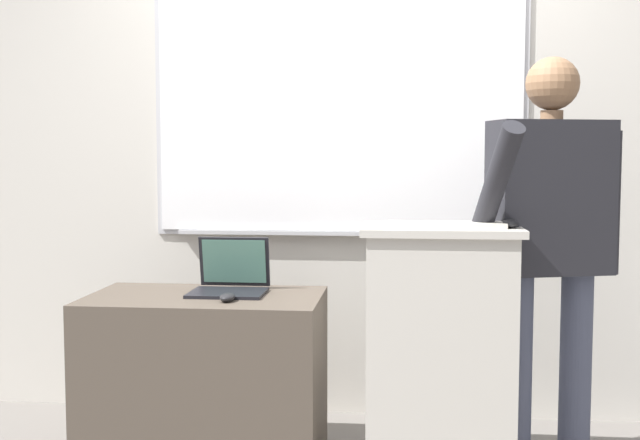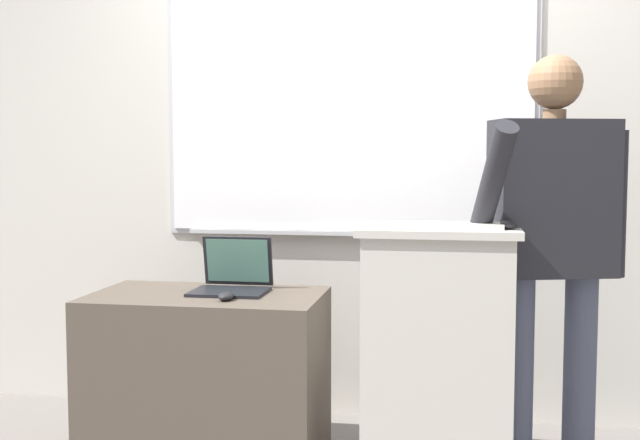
# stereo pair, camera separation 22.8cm
# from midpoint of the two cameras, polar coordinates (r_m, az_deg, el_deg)

# --- Properties ---
(back_wall) EXTENTS (6.40, 0.17, 2.61)m
(back_wall) POSITION_cam_midpoint_polar(r_m,az_deg,el_deg) (4.04, 0.55, 4.72)
(back_wall) COLOR beige
(back_wall) RESTS_ON ground_plane
(lectern_podium) EXTENTS (0.62, 0.41, 1.03)m
(lectern_podium) POSITION_cam_midpoint_polar(r_m,az_deg,el_deg) (3.26, 6.49, -9.43)
(lectern_podium) COLOR #BCB7AD
(lectern_podium) RESTS_ON ground_plane
(side_desk) EXTENTS (0.98, 0.59, 0.72)m
(side_desk) POSITION_cam_midpoint_polar(r_m,az_deg,el_deg) (3.51, -10.02, -11.10)
(side_desk) COLOR #4C4238
(side_desk) RESTS_ON ground_plane
(person_presenter) EXTENTS (0.65, 0.64, 1.70)m
(person_presenter) POSITION_cam_midpoint_polar(r_m,az_deg,el_deg) (3.35, 14.14, -0.82)
(person_presenter) COLOR #474C60
(person_presenter) RESTS_ON ground_plane
(laptop) EXTENTS (0.32, 0.29, 0.23)m
(laptop) POSITION_cam_midpoint_polar(r_m,az_deg,el_deg) (3.49, -8.22, -4.07)
(laptop) COLOR black
(laptop) RESTS_ON side_desk
(wireless_keyboard) EXTENTS (0.45, 0.14, 0.02)m
(wireless_keyboard) POSITION_cam_midpoint_polar(r_m,az_deg,el_deg) (3.12, 6.93, -0.34)
(wireless_keyboard) COLOR beige
(wireless_keyboard) RESTS_ON lectern_podium
(computer_mouse_by_laptop) EXTENTS (0.06, 0.10, 0.03)m
(computer_mouse_by_laptop) POSITION_cam_midpoint_polar(r_m,az_deg,el_deg) (3.27, -8.61, -5.47)
(computer_mouse_by_laptop) COLOR black
(computer_mouse_by_laptop) RESTS_ON side_desk
(computer_mouse_by_keyboard) EXTENTS (0.06, 0.10, 0.03)m
(computer_mouse_by_keyboard) POSITION_cam_midpoint_polar(r_m,az_deg,el_deg) (3.13, 11.37, -0.25)
(computer_mouse_by_keyboard) COLOR black
(computer_mouse_by_keyboard) RESTS_ON lectern_podium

